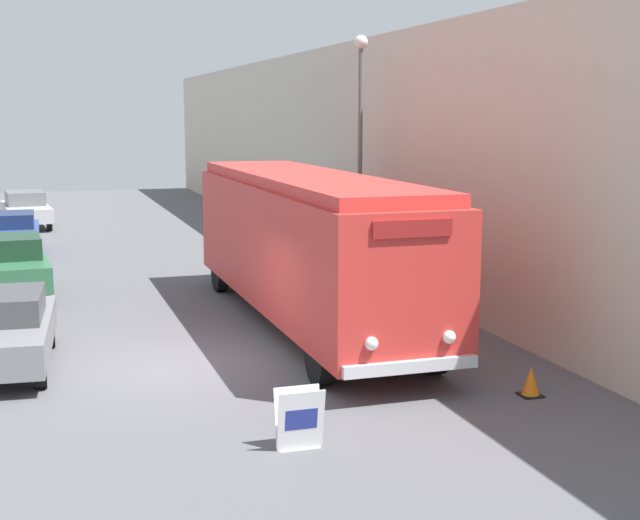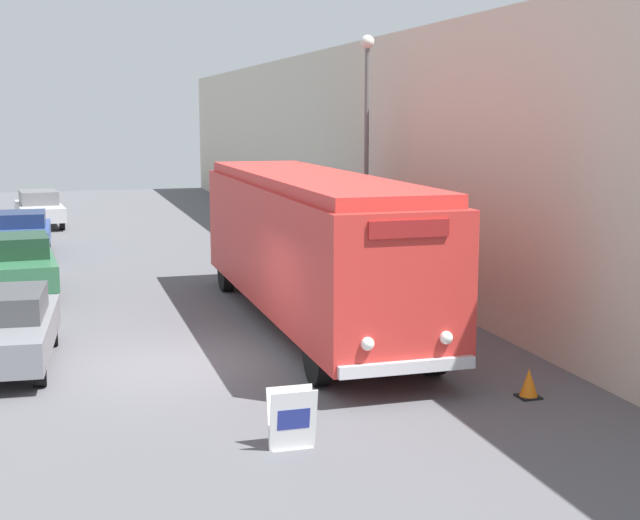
{
  "view_description": "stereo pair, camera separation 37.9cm",
  "coord_description": "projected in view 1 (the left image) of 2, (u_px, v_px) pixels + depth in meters",
  "views": [
    {
      "loc": [
        -2.44,
        -16.0,
        4.64
      ],
      "look_at": [
        2.59,
        -0.4,
        1.94
      ],
      "focal_mm": 50.0,
      "sensor_mm": 36.0,
      "label": 1
    },
    {
      "loc": [
        -2.08,
        -16.12,
        4.64
      ],
      "look_at": [
        2.59,
        -0.4,
        1.94
      ],
      "focal_mm": 50.0,
      "sensor_mm": 36.0,
      "label": 2
    }
  ],
  "objects": [
    {
      "name": "parked_car_far",
      "position": [
        11.0,
        233.0,
        29.33
      ],
      "size": [
        1.8,
        4.19,
        1.42
      ],
      "rotation": [
        0.0,
        0.0,
        -0.01
      ],
      "color": "black",
      "rests_on": "ground_plane"
    },
    {
      "name": "sign_board",
      "position": [
        300.0,
        420.0,
        12.41
      ],
      "size": [
        0.67,
        0.33,
        0.87
      ],
      "color": "gray",
      "rests_on": "ground_plane"
    },
    {
      "name": "parked_car_near",
      "position": [
        1.0,
        330.0,
        16.31
      ],
      "size": [
        2.07,
        4.3,
        1.41
      ],
      "rotation": [
        0.0,
        0.0,
        -0.07
      ],
      "color": "black",
      "rests_on": "ground_plane"
    },
    {
      "name": "vintage_bus",
      "position": [
        306.0,
        241.0,
        19.48
      ],
      "size": [
        2.46,
        11.56,
        3.35
      ],
      "color": "black",
      "rests_on": "ground_plane"
    },
    {
      "name": "parked_car_mid",
      "position": [
        10.0,
        265.0,
        22.9
      ],
      "size": [
        2.02,
        4.19,
        1.53
      ],
      "rotation": [
        0.0,
        0.0,
        0.06
      ],
      "color": "black",
      "rests_on": "ground_plane"
    },
    {
      "name": "parked_car_distant",
      "position": [
        26.0,
        209.0,
        36.77
      ],
      "size": [
        2.14,
        4.77,
        1.47
      ],
      "rotation": [
        0.0,
        0.0,
        0.09
      ],
      "color": "black",
      "rests_on": "ground_plane"
    },
    {
      "name": "streetlamp",
      "position": [
        360.0,
        127.0,
        23.25
      ],
      "size": [
        0.36,
        0.36,
        6.64
      ],
      "color": "#595E60",
      "rests_on": "ground_plane"
    },
    {
      "name": "ground_plane",
      "position": [
        181.0,
        367.0,
        16.52
      ],
      "size": [
        80.0,
        80.0,
        0.0
      ],
      "primitive_type": "plane",
      "color": "#56565B"
    },
    {
      "name": "building_wall_right",
      "position": [
        349.0,
        155.0,
        27.44
      ],
      "size": [
        0.3,
        60.0,
        6.77
      ],
      "color": "beige",
      "rests_on": "ground_plane"
    },
    {
      "name": "traffic_cone",
      "position": [
        531.0,
        382.0,
        14.76
      ],
      "size": [
        0.36,
        0.36,
        0.5
      ],
      "color": "black",
      "rests_on": "ground_plane"
    }
  ]
}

